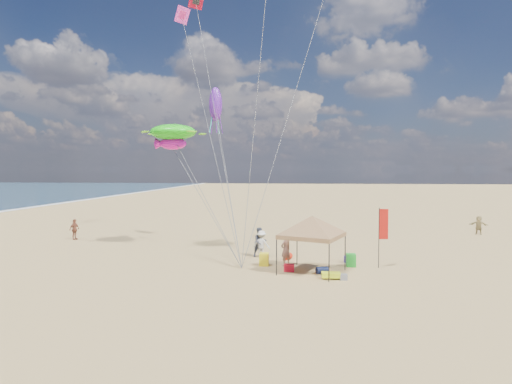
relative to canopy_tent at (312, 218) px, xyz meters
The scene contains 21 objects.
ground 4.28m from the canopy_tent, behind, with size 280.00×280.00×0.00m, color tan.
canopy_tent is the anchor object (origin of this frame).
feather_flag 4.11m from the canopy_tent, 21.04° to the left, with size 0.50×0.04×3.27m.
cooler_red 2.90m from the canopy_tent, behind, with size 0.54×0.38×0.38m, color red.
cooler_blue 4.31m from the canopy_tent, 50.41° to the left, with size 0.54×0.38×0.38m, color #2B17BC.
bag_navy 2.71m from the canopy_tent, 17.27° to the right, with size 0.36×0.36×0.60m, color #0E173E.
bag_orange 4.32m from the canopy_tent, 113.02° to the left, with size 0.36×0.36×0.60m, color red.
chair_green 3.69m from the canopy_tent, 37.34° to the left, with size 0.50×0.50×0.70m, color #1B9824.
chair_yellow 3.84m from the canopy_tent, 152.60° to the left, with size 0.50×0.50×0.70m, color gold.
crate_grey 3.36m from the canopy_tent, 41.13° to the right, with size 0.34×0.30×0.28m, color slate.
beach_cart 3.03m from the canopy_tent, 52.57° to the right, with size 0.90×0.50×0.24m, color #D5F11A.
person_near_a 2.78m from the canopy_tent, 134.28° to the left, with size 0.65×0.43×1.78m, color #9E6D5A.
person_near_b 5.20m from the canopy_tent, 129.27° to the left, with size 0.87×0.68×1.80m, color #373C4B.
person_near_c 5.07m from the canopy_tent, 129.36° to the left, with size 1.05×0.60×1.63m, color silver.
person_far_a 19.76m from the canopy_tent, 154.15° to the left, with size 0.92×0.38×1.57m, color brown.
person_far_c 20.32m from the canopy_tent, 46.63° to the left, with size 1.43×0.45×1.54m, color tan.
turtle_kite 11.31m from the canopy_tent, 150.19° to the left, with size 3.00×2.40×1.00m, color #1CCE12.
fish_kite 11.04m from the canopy_tent, 150.08° to the left, with size 1.79×0.89×0.79m, color #E115C3.
squid_kite 12.64m from the canopy_tent, 129.46° to the left, with size 0.93×0.93×2.42m, color #631FA3.
stunt_kite_red 21.51m from the canopy_tent, 127.36° to the left, with size 1.21×0.04×1.21m, color #AC0721.
stunt_kite_pink 19.80m from the canopy_tent, 133.55° to the left, with size 1.19×0.04×1.19m, color #FF39C7.
Camera 1 is at (2.74, -22.00, 5.32)m, focal length 30.17 mm.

